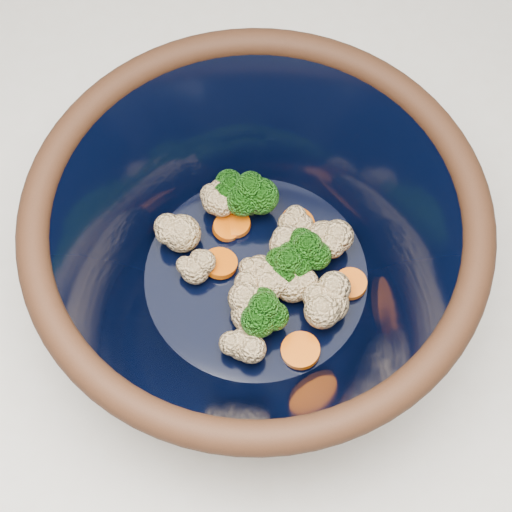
{
  "coord_description": "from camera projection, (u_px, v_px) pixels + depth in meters",
  "views": [
    {
      "loc": [
        0.1,
        -0.19,
        1.5
      ],
      "look_at": [
        0.03,
        0.05,
        0.97
      ],
      "focal_mm": 50.0,
      "sensor_mm": 36.0,
      "label": 1
    }
  ],
  "objects": [
    {
      "name": "vegetable_pile",
      "position": [
        266.0,
        255.0,
        0.6
      ],
      "size": [
        0.18,
        0.16,
        0.05
      ],
      "color": "#608442",
      "rests_on": "mixing_bowl"
    },
    {
      "name": "ground",
      "position": [
        233.0,
        479.0,
        1.44
      ],
      "size": [
        3.0,
        3.0,
        0.0
      ],
      "primitive_type": "plane",
      "color": "#9E7A54",
      "rests_on": "ground"
    },
    {
      "name": "mixing_bowl",
      "position": [
        256.0,
        248.0,
        0.57
      ],
      "size": [
        0.37,
        0.37,
        0.15
      ],
      "rotation": [
        0.0,
        0.0,
        -0.11
      ],
      "color": "black",
      "rests_on": "counter"
    },
    {
      "name": "counter",
      "position": [
        224.0,
        434.0,
        1.04
      ],
      "size": [
        1.2,
        1.2,
        0.9
      ],
      "primitive_type": "cube",
      "color": "beige",
      "rests_on": "ground"
    }
  ]
}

